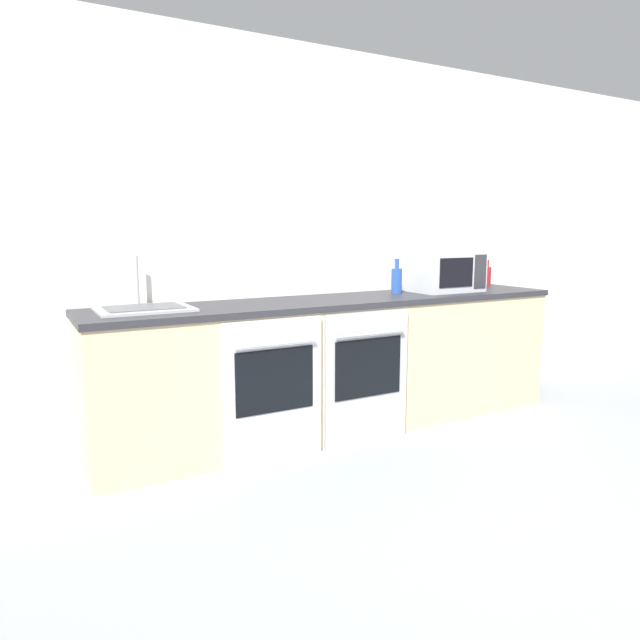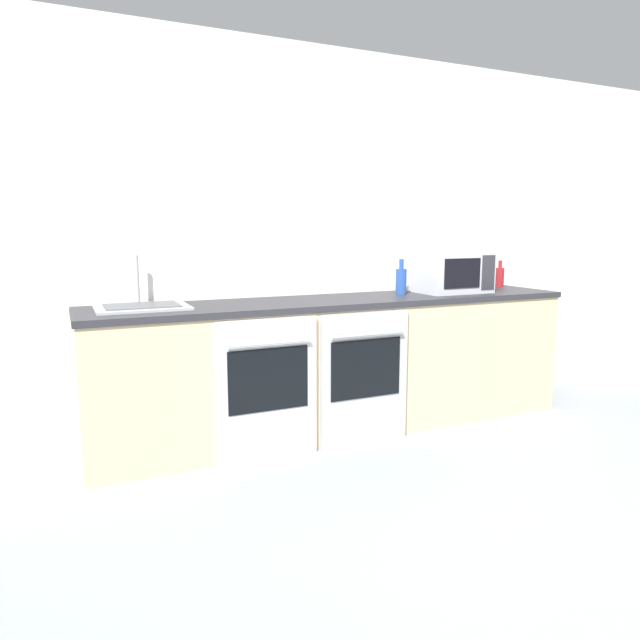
% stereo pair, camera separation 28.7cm
% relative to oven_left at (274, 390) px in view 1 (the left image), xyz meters
% --- Properties ---
extents(ground_plane, '(16.00, 16.00, 0.00)m').
position_rel_oven_left_xyz_m(ground_plane, '(0.64, -1.60, -0.44)').
color(ground_plane, gray).
extents(wall_back, '(10.00, 0.06, 2.60)m').
position_rel_oven_left_xyz_m(wall_back, '(0.64, 0.65, 0.86)').
color(wall_back, silver).
rests_on(wall_back, ground_plane).
extents(counter_back, '(3.35, 0.62, 0.91)m').
position_rel_oven_left_xyz_m(counter_back, '(0.64, 0.32, 0.02)').
color(counter_back, '#D1B789').
rests_on(counter_back, ground_plane).
extents(oven_left, '(0.61, 0.06, 0.86)m').
position_rel_oven_left_xyz_m(oven_left, '(0.00, 0.00, 0.00)').
color(oven_left, silver).
rests_on(oven_left, ground_plane).
extents(oven_right, '(0.61, 0.06, 0.86)m').
position_rel_oven_left_xyz_m(oven_right, '(0.65, 0.00, 0.00)').
color(oven_right, '#A8AAAF').
rests_on(oven_right, ground_plane).
extents(microwave, '(0.51, 0.41, 0.31)m').
position_rel_oven_left_xyz_m(microwave, '(1.56, 0.35, 0.63)').
color(microwave, '#B7BABF').
rests_on(microwave, counter_back).
extents(bottle_blue, '(0.08, 0.08, 0.25)m').
position_rel_oven_left_xyz_m(bottle_blue, '(1.14, 0.37, 0.57)').
color(bottle_blue, '#234793').
rests_on(bottle_blue, counter_back).
extents(bottle_red, '(0.07, 0.07, 0.21)m').
position_rel_oven_left_xyz_m(bottle_red, '(2.19, 0.53, 0.55)').
color(bottle_red, maroon).
rests_on(bottle_red, counter_back).
extents(bottle_green, '(0.08, 0.08, 0.29)m').
position_rel_oven_left_xyz_m(bottle_green, '(2.05, 0.49, 0.59)').
color(bottle_green, '#19722D').
rests_on(bottle_green, counter_back).
extents(sink, '(0.52, 0.41, 0.30)m').
position_rel_oven_left_xyz_m(sink, '(-0.65, 0.37, 0.49)').
color(sink, '#A8AAAF').
rests_on(sink, counter_back).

